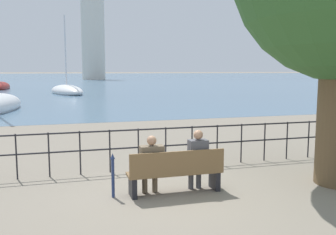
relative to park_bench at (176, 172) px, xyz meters
name	(u,v)px	position (x,y,z in m)	size (l,w,h in m)	color
ground_plane	(175,193)	(0.00, 0.06, -0.44)	(1000.00, 1000.00, 0.00)	gray
harbor_water	(63,76)	(0.00, 160.83, -0.43)	(600.00, 300.00, 0.01)	slate
park_bench	(176,172)	(0.00, 0.00, 0.00)	(1.94, 0.45, 0.90)	brown
seated_person_left	(151,162)	(-0.49, 0.08, 0.22)	(0.47, 0.35, 1.20)	brown
seated_person_right	(197,158)	(0.49, 0.08, 0.25)	(0.38, 0.35, 1.27)	#4C4C51
promenade_railing	(152,142)	(0.00, 1.97, 0.25)	(14.85, 0.04, 1.05)	black
closed_umbrella	(113,173)	(-1.24, 0.14, 0.05)	(0.09, 0.09, 0.88)	navy
sailboat_0	(0,87)	(-9.65, 46.79, -0.12)	(2.42, 8.37, 10.65)	maroon
sailboat_2	(67,91)	(-1.37, 34.16, -0.14)	(4.41, 8.20, 8.61)	white
harbor_lighthouse	(93,32)	(7.18, 96.71, 12.29)	(6.19, 6.19, 27.37)	silver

